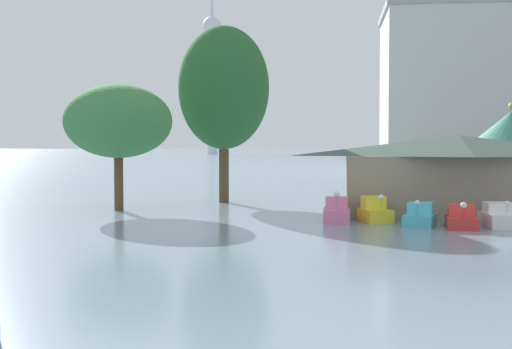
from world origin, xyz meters
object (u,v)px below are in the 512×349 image
(boathouse, at_px, (458,174))
(pedal_boat_yellow, at_px, (375,212))
(background_building_block, at_px, (495,92))
(pedal_boat_cyan, at_px, (420,217))
(distant_broadcast_tower, at_px, (212,45))
(pedal_boat_red, at_px, (461,219))
(shoreline_tree_tall_left, at_px, (118,122))
(pedal_boat_pink, at_px, (337,212))
(green_roof_pavilion, at_px, (512,148))
(shoreline_tree_mid, at_px, (224,88))
(pedal_boat_white, at_px, (500,217))

(boathouse, bearing_deg, pedal_boat_yellow, -142.25)
(boathouse, distance_m, background_building_block, 65.94)
(pedal_boat_cyan, bearing_deg, distant_broadcast_tower, -152.26)
(pedal_boat_cyan, height_order, pedal_boat_red, pedal_boat_cyan)
(boathouse, relative_size, shoreline_tree_tall_left, 1.76)
(distant_broadcast_tower, bearing_deg, pedal_boat_pink, -78.51)
(pedal_boat_pink, xyz_separation_m, pedal_boat_yellow, (2.21, 0.23, 0.01))
(green_roof_pavilion, xyz_separation_m, shoreline_tree_mid, (-23.88, -8.20, 4.73))
(shoreline_tree_mid, height_order, background_building_block, background_building_block)
(green_roof_pavilion, bearing_deg, boathouse, -114.30)
(distant_broadcast_tower, bearing_deg, green_roof_pavilion, -74.82)
(pedal_boat_red, distance_m, shoreline_tree_mid, 23.02)
(shoreline_tree_tall_left, bearing_deg, background_building_block, 57.64)
(background_building_block, bearing_deg, pedal_boat_yellow, -108.27)
(boathouse, bearing_deg, pedal_boat_pink, -149.81)
(distant_broadcast_tower, bearing_deg, shoreline_tree_mid, -79.65)
(pedal_boat_white, bearing_deg, green_roof_pavilion, 161.10)
(pedal_boat_pink, xyz_separation_m, background_building_block, (24.40, 67.46, 12.14))
(pedal_boat_white, bearing_deg, pedal_boat_pink, -101.02)
(pedal_boat_white, distance_m, background_building_block, 71.47)
(shoreline_tree_mid, bearing_deg, background_building_block, 58.77)
(pedal_boat_red, bearing_deg, green_roof_pavilion, 165.38)
(pedal_boat_pink, relative_size, boathouse, 0.15)
(pedal_boat_white, relative_size, distant_broadcast_tower, 0.02)
(pedal_boat_white, bearing_deg, shoreline_tree_tall_left, -109.05)
(pedal_boat_cyan, distance_m, pedal_boat_red, 2.24)
(pedal_boat_red, distance_m, boathouse, 6.93)
(shoreline_tree_tall_left, height_order, shoreline_tree_mid, shoreline_tree_mid)
(pedal_boat_red, bearing_deg, shoreline_tree_mid, -128.50)
(pedal_boat_pink, height_order, pedal_boat_white, pedal_boat_pink)
(shoreline_tree_tall_left, relative_size, background_building_block, 0.25)
(pedal_boat_pink, height_order, pedal_boat_red, pedal_boat_pink)
(shoreline_tree_tall_left, bearing_deg, boathouse, -2.70)
(shoreline_tree_tall_left, relative_size, shoreline_tree_mid, 0.63)
(green_roof_pavilion, distance_m, shoreline_tree_mid, 25.69)
(pedal_boat_red, xyz_separation_m, shoreline_tree_mid, (-15.38, 14.90, 8.43))
(boathouse, height_order, distant_broadcast_tower, distant_broadcast_tower)
(background_building_block, height_order, distant_broadcast_tower, distant_broadcast_tower)
(pedal_boat_yellow, relative_size, boathouse, 0.17)
(shoreline_tree_mid, bearing_deg, shoreline_tree_tall_left, -129.93)
(pedal_boat_red, xyz_separation_m, distant_broadcast_tower, (-69.20, 309.55, 56.27))
(pedal_boat_white, bearing_deg, background_building_block, 164.15)
(pedal_boat_red, height_order, shoreline_tree_mid, shoreline_tree_mid)
(green_roof_pavilion, bearing_deg, shoreline_tree_tall_left, -152.64)
(shoreline_tree_tall_left, distance_m, shoreline_tree_mid, 9.96)
(pedal_boat_yellow, distance_m, distant_broadcast_tower, 319.01)
(pedal_boat_cyan, xyz_separation_m, distant_broadcast_tower, (-67.11, 308.74, 56.26))
(pedal_boat_cyan, xyz_separation_m, green_roof_pavilion, (10.59, 22.28, 3.70))
(green_roof_pavilion, relative_size, shoreline_tree_tall_left, 1.05)
(background_building_block, bearing_deg, shoreline_tree_mid, -121.23)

